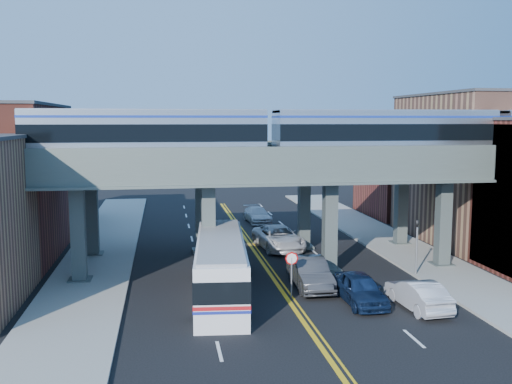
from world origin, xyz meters
TOP-DOWN VIEW (x-y plane):
  - ground at (0.00, 0.00)m, footprint 120.00×120.00m
  - sidewalk_west at (-11.50, 10.00)m, footprint 5.00×70.00m
  - sidewalk_east at (11.50, 10.00)m, footprint 5.00×70.00m
  - building_west_b at (-18.50, 16.00)m, footprint 8.00×14.00m
  - building_west_c at (-18.50, 29.00)m, footprint 8.00×10.00m
  - building_east_b at (18.50, 16.00)m, footprint 8.00×14.00m
  - building_east_c at (18.50, 29.00)m, footprint 8.00×10.00m
  - elevated_viaduct_near at (0.00, 8.00)m, footprint 52.00×3.60m
  - elevated_viaduct_far at (0.00, 15.00)m, footprint 52.00×3.60m
  - transit_train at (7.63, 8.00)m, footprint 45.29×2.84m
  - stop_sign at (0.30, 3.00)m, footprint 0.76×0.09m
  - traffic_signal at (9.20, 6.00)m, footprint 0.15×0.18m
  - transit_bus at (-3.63, 3.99)m, footprint 3.84×12.59m
  - car_lane_a at (3.77, 1.30)m, footprint 2.05×4.90m
  - car_lane_b at (1.80, 4.62)m, footprint 2.01×5.49m
  - car_lane_c at (2.03, 15.17)m, footprint 3.58×6.61m
  - car_lane_d at (2.27, 26.86)m, footprint 2.46×5.24m
  - car_parked_curb at (6.50, -0.04)m, footprint 1.98×4.88m

SIDE VIEW (x-z plane):
  - ground at x=0.00m, z-range 0.00..0.00m
  - sidewalk_west at x=-11.50m, z-range 0.00..0.16m
  - sidewalk_east at x=11.50m, z-range 0.00..0.16m
  - car_lane_d at x=2.27m, z-range 0.00..1.48m
  - car_parked_curb at x=6.50m, z-range 0.00..1.58m
  - car_lane_a at x=3.77m, z-range 0.00..1.66m
  - car_lane_c at x=2.03m, z-range 0.00..1.76m
  - car_lane_b at x=1.80m, z-range 0.00..1.79m
  - transit_bus at x=-3.63m, z-range 0.04..3.23m
  - stop_sign at x=0.30m, z-range 0.44..3.07m
  - traffic_signal at x=9.20m, z-range 0.25..4.35m
  - building_west_c at x=-18.50m, z-range 0.00..8.00m
  - building_east_c at x=18.50m, z-range 0.00..9.00m
  - building_west_b at x=-18.50m, z-range 0.00..11.00m
  - building_east_b at x=18.50m, z-range 0.00..12.00m
  - elevated_viaduct_near at x=0.00m, z-range 2.77..10.17m
  - elevated_viaduct_far at x=0.00m, z-range 2.77..10.17m
  - transit_train at x=7.63m, z-range 7.54..10.84m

